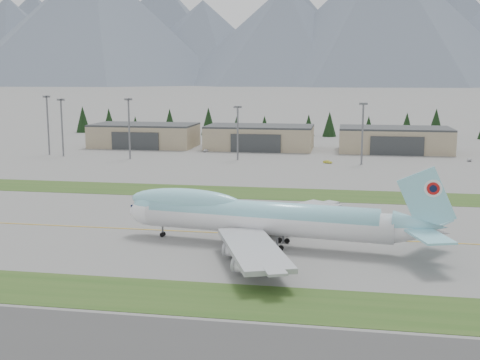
% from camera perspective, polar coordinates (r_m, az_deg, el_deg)
% --- Properties ---
extents(ground, '(7000.00, 7000.00, 0.00)m').
position_cam_1_polar(ground, '(127.90, -0.79, -5.09)').
color(ground, slate).
rests_on(ground, ground).
extents(grass_strip_near, '(400.00, 14.00, 0.08)m').
position_cam_1_polar(grass_strip_near, '(92.58, -5.20, -11.05)').
color(grass_strip_near, '#2D4F1C').
rests_on(grass_strip_near, ground).
extents(grass_strip_far, '(400.00, 18.00, 0.08)m').
position_cam_1_polar(grass_strip_far, '(171.22, 1.98, -1.27)').
color(grass_strip_far, '#2D4F1C').
rests_on(grass_strip_far, ground).
extents(taxiway_line_main, '(400.00, 0.40, 0.02)m').
position_cam_1_polar(taxiway_line_main, '(127.90, -0.79, -5.09)').
color(taxiway_line_main, gold).
rests_on(taxiway_line_main, ground).
extents(boeing_747_freighter, '(65.41, 55.80, 17.17)m').
position_cam_1_polar(boeing_747_freighter, '(118.01, 2.10, -3.54)').
color(boeing_747_freighter, white).
rests_on(boeing_747_freighter, ground).
extents(hangar_left, '(48.00, 26.60, 10.80)m').
position_cam_1_polar(hangar_left, '(288.11, -9.04, 4.22)').
color(hangar_left, tan).
rests_on(hangar_left, ground).
extents(hangar_center, '(48.00, 26.60, 10.80)m').
position_cam_1_polar(hangar_center, '(275.37, 1.88, 4.08)').
color(hangar_center, tan).
rests_on(hangar_center, ground).
extents(hangar_right, '(48.00, 26.60, 10.80)m').
position_cam_1_polar(hangar_right, '(273.66, 14.45, 3.74)').
color(hangar_right, tan).
rests_on(hangar_right, ground).
extents(floodlight_masts, '(132.94, 9.66, 24.92)m').
position_cam_1_polar(floodlight_masts, '(243.36, -7.52, 5.83)').
color(floodlight_masts, slate).
rests_on(floodlight_masts, ground).
extents(service_vehicle_a, '(1.96, 3.75, 1.22)m').
position_cam_1_polar(service_vehicle_a, '(265.79, -3.29, 2.69)').
color(service_vehicle_a, white).
rests_on(service_vehicle_a, ground).
extents(service_vehicle_b, '(3.73, 2.65, 1.17)m').
position_cam_1_polar(service_vehicle_b, '(232.39, 8.31, 1.57)').
color(service_vehicle_b, gold).
rests_on(service_vehicle_b, ground).
extents(service_vehicle_c, '(2.40, 4.04, 1.10)m').
position_cam_1_polar(service_vehicle_c, '(252.34, 20.92, 1.68)').
color(service_vehicle_c, '#A0A1A4').
rests_on(service_vehicle_c, ground).
extents(conifer_belt, '(269.29, 14.89, 16.19)m').
position_cam_1_polar(conifer_belt, '(336.35, 4.60, 5.36)').
color(conifer_belt, black).
rests_on(conifer_belt, ground).
extents(mountain_ridge_front, '(4311.04, 1167.50, 502.07)m').
position_cam_1_polar(mountain_ridge_front, '(2329.69, 7.66, 14.43)').
color(mountain_ridge_front, '#505A6A').
rests_on(mountain_ridge_front, ground).
extents(mountain_ridge_rear, '(4426.54, 1033.80, 516.90)m').
position_cam_1_polar(mountain_ridge_rear, '(3033.49, 13.17, 13.69)').
color(mountain_ridge_rear, '#505A6A').
rests_on(mountain_ridge_rear, ground).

